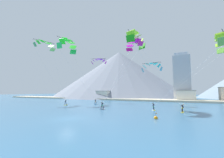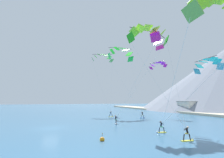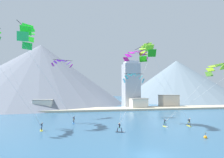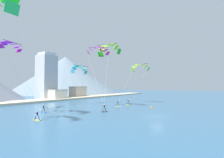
% 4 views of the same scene
% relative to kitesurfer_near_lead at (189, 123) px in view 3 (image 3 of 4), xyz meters
% --- Properties ---
extents(ground_plane, '(400.00, 400.00, 0.00)m').
position_rel_kitesurfer_near_lead_xyz_m(ground_plane, '(-15.27, -14.96, -0.53)').
color(ground_plane, '#336084').
extents(kitesurfer_near_lead, '(0.64, 1.77, 1.77)m').
position_rel_kitesurfer_near_lead_xyz_m(kitesurfer_near_lead, '(0.00, 0.00, 0.00)').
color(kitesurfer_near_lead, yellow).
rests_on(kitesurfer_near_lead, ground).
extents(kitesurfer_near_trail, '(0.63, 1.78, 1.76)m').
position_rel_kitesurfer_near_lead_xyz_m(kitesurfer_near_trail, '(-25.12, 8.15, -0.01)').
color(kitesurfer_near_trail, '#337FDB').
rests_on(kitesurfer_near_trail, ground).
extents(kitesurfer_mid_center, '(0.82, 1.78, 1.66)m').
position_rel_kitesurfer_near_lead_xyz_m(kitesurfer_mid_center, '(-31.10, 1.35, -0.09)').
color(kitesurfer_mid_center, yellow).
rests_on(kitesurfer_mid_center, ground).
extents(kitesurfer_far_left, '(1.76, 1.05, 1.82)m').
position_rel_kitesurfer_near_lead_xyz_m(kitesurfer_far_left, '(-16.19, -2.89, 0.03)').
color(kitesurfer_far_left, black).
rests_on(kitesurfer_far_left, ground).
extents(kitesurfer_far_right, '(0.57, 1.75, 1.71)m').
position_rel_kitesurfer_near_lead_xyz_m(kitesurfer_far_right, '(-5.56, 0.01, -0.05)').
color(kitesurfer_far_right, yellow).
rests_on(kitesurfer_far_right, ground).
extents(parafoil_kite_near_lead, '(10.66, 7.73, 16.61)m').
position_rel_kitesurfer_near_lead_xyz_m(parafoil_kite_near_lead, '(-9.46, 0.77, 16.05)').
color(parafoil_kite_near_lead, '#1B9713').
extents(parafoil_kite_near_trail, '(12.42, 9.24, 20.85)m').
position_rel_kitesurfer_near_lead_xyz_m(parafoil_kite_near_trail, '(-35.52, 6.21, 19.85)').
color(parafoil_kite_near_trail, '#25C757').
extents(parafoil_kite_far_left, '(8.36, 8.90, 15.89)m').
position_rel_kitesurfer_near_lead_xyz_m(parafoil_kite_far_left, '(-10.84, 3.43, 15.66)').
color(parafoil_kite_far_left, '#CA1F8D').
extents(parafoil_kite_far_right, '(13.40, 7.42, 12.52)m').
position_rel_kitesurfer_near_lead_xyz_m(parafoil_kite_far_right, '(6.44, -1.38, 12.22)').
color(parafoil_kite_far_right, '#66A43F').
extents(parafoil_kite_distant_high_outer, '(6.05, 3.37, 1.94)m').
position_rel_kitesurfer_near_lead_xyz_m(parafoil_kite_distant_high_outer, '(-28.75, 15.71, 15.22)').
color(parafoil_kite_distant_high_outer, '#A1119E').
extents(parafoil_kite_distant_low_drift, '(6.25, 1.80, 2.63)m').
position_rel_kitesurfer_near_lead_xyz_m(parafoil_kite_distant_low_drift, '(-8.41, 13.14, 11.17)').
color(parafoil_kite_distant_low_drift, '#42A5C4').
extents(race_marker_buoy, '(0.56, 0.56, 1.02)m').
position_rel_kitesurfer_near_lead_xyz_m(race_marker_buoy, '(-3.37, -9.39, -0.38)').
color(race_marker_buoy, orange).
rests_on(race_marker_buoy, ground).
extents(shoreline_strip, '(180.00, 10.00, 0.70)m').
position_rel_kitesurfer_near_lead_xyz_m(shoreline_strip, '(-15.27, 33.88, -0.18)').
color(shoreline_strip, beige).
rests_on(shoreline_strip, ground).
extents(shore_building_harbour_front, '(8.08, 5.34, 5.73)m').
position_rel_kitesurfer_near_lead_xyz_m(shore_building_harbour_front, '(16.04, 37.98, 2.34)').
color(shore_building_harbour_front, beige).
rests_on(shore_building_harbour_front, ground).
extents(shore_building_promenade_mid, '(6.91, 6.71, 4.37)m').
position_rel_kitesurfer_near_lead_xyz_m(shore_building_promenade_mid, '(-37.06, 34.96, 1.66)').
color(shore_building_promenade_mid, silver).
rests_on(shore_building_promenade_mid, ground).
extents(shore_building_quay_east, '(6.98, 5.74, 4.52)m').
position_rel_kitesurfer_near_lead_xyz_m(shore_building_quay_east, '(0.61, 35.09, 1.74)').
color(shore_building_quay_east, silver).
rests_on(shore_building_quay_east, ground).
extents(highrise_tower, '(7.00, 7.00, 20.94)m').
position_rel_kitesurfer_near_lead_xyz_m(highrise_tower, '(-0.82, 40.97, 9.73)').
color(highrise_tower, '#A8ADB7').
rests_on(highrise_tower, ground).
extents(mountain_peak_west_ridge, '(100.89, 100.89, 35.92)m').
position_rel_kitesurfer_near_lead_xyz_m(mountain_peak_west_ridge, '(-47.49, 77.44, 17.43)').
color(mountain_peak_west_ridge, slate).
rests_on(mountain_peak_west_ridge, ground).
extents(mountain_peak_central_summit, '(85.22, 85.22, 30.27)m').
position_rel_kitesurfer_near_lead_xyz_m(mountain_peak_central_summit, '(48.66, 84.89, 14.60)').
color(mountain_peak_central_summit, slate).
rests_on(mountain_peak_central_summit, ground).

